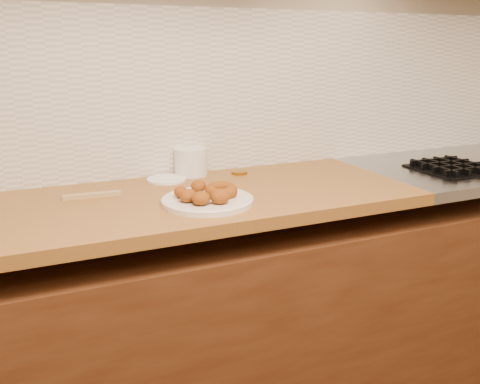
# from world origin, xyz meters

# --- Properties ---
(wall_back) EXTENTS (4.00, 0.02, 2.70)m
(wall_back) POSITION_xyz_m (0.00, 2.00, 1.35)
(wall_back) COLOR tan
(wall_back) RESTS_ON ground
(base_cabinet) EXTENTS (3.60, 0.60, 0.77)m
(base_cabinet) POSITION_xyz_m (0.00, 1.69, 0.39)
(base_cabinet) COLOR #562F17
(base_cabinet) RESTS_ON floor
(butcher_block) EXTENTS (2.30, 0.62, 0.04)m
(butcher_block) POSITION_xyz_m (-0.65, 1.69, 0.88)
(butcher_block) COLOR brown
(butcher_block) RESTS_ON base_cabinet
(backsplash) EXTENTS (3.60, 0.02, 0.60)m
(backsplash) POSITION_xyz_m (0.00, 1.99, 1.20)
(backsplash) COLOR beige
(backsplash) RESTS_ON wall_back
(donut_plate) EXTENTS (0.28, 0.28, 0.02)m
(donut_plate) POSITION_xyz_m (-0.22, 1.58, 0.91)
(donut_plate) COLOR silver
(donut_plate) RESTS_ON butcher_block
(ring_donut) EXTENTS (0.11, 0.11, 0.05)m
(ring_donut) POSITION_xyz_m (-0.17, 1.58, 0.93)
(ring_donut) COLOR #7C3301
(ring_donut) RESTS_ON donut_plate
(fried_dough_chunks) EXTENTS (0.15, 0.21, 0.04)m
(fried_dough_chunks) POSITION_xyz_m (-0.25, 1.57, 0.94)
(fried_dough_chunks) COLOR #7C3301
(fried_dough_chunks) RESTS_ON donut_plate
(plastic_tub) EXTENTS (0.13, 0.13, 0.10)m
(plastic_tub) POSITION_xyz_m (-0.15, 1.94, 0.95)
(plastic_tub) COLOR silver
(plastic_tub) RESTS_ON butcher_block
(tub_lid) EXTENTS (0.17, 0.17, 0.01)m
(tub_lid) POSITION_xyz_m (-0.26, 1.90, 0.90)
(tub_lid) COLOR white
(tub_lid) RESTS_ON butcher_block
(brass_jar_lid) EXTENTS (0.08, 0.08, 0.01)m
(brass_jar_lid) POSITION_xyz_m (0.02, 1.89, 0.91)
(brass_jar_lid) COLOR #A37019
(brass_jar_lid) RESTS_ON butcher_block
(wooden_utensil) EXTENTS (0.18, 0.03, 0.01)m
(wooden_utensil) POSITION_xyz_m (-0.54, 1.79, 0.91)
(wooden_utensil) COLOR tan
(wooden_utensil) RESTS_ON butcher_block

